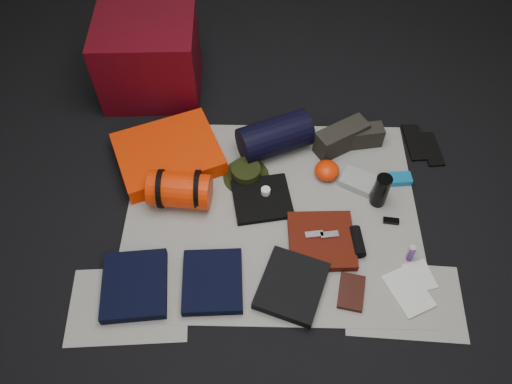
{
  "coord_description": "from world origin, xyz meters",
  "views": [
    {
      "loc": [
        -0.06,
        -1.5,
        2.32
      ],
      "look_at": [
        -0.09,
        0.07,
        0.1
      ],
      "focal_mm": 35.0,
      "sensor_mm": 36.0,
      "label": 1
    }
  ],
  "objects_px": {
    "stuff_sack": "(180,190)",
    "navy_duffel": "(275,137)",
    "sleeping_pad": "(168,154)",
    "compact_camera": "(379,192)",
    "red_cabinet": "(149,59)",
    "water_bottle": "(381,191)",
    "paperback_book": "(351,292)"
  },
  "relations": [
    {
      "from": "navy_duffel",
      "to": "stuff_sack",
      "type": "bearing_deg",
      "value": -167.06
    },
    {
      "from": "stuff_sack",
      "to": "paperback_book",
      "type": "xyz_separation_m",
      "value": [
        0.9,
        -0.54,
        -0.09
      ]
    },
    {
      "from": "sleeping_pad",
      "to": "navy_duffel",
      "type": "bearing_deg",
      "value": 8.64
    },
    {
      "from": "sleeping_pad",
      "to": "red_cabinet",
      "type": "bearing_deg",
      "value": 105.36
    },
    {
      "from": "paperback_book",
      "to": "water_bottle",
      "type": "bearing_deg",
      "value": 81.68
    },
    {
      "from": "red_cabinet",
      "to": "compact_camera",
      "type": "distance_m",
      "value": 1.63
    },
    {
      "from": "red_cabinet",
      "to": "water_bottle",
      "type": "distance_m",
      "value": 1.64
    },
    {
      "from": "sleeping_pad",
      "to": "compact_camera",
      "type": "distance_m",
      "value": 1.23
    },
    {
      "from": "navy_duffel",
      "to": "paperback_book",
      "type": "height_order",
      "value": "navy_duffel"
    },
    {
      "from": "sleeping_pad",
      "to": "compact_camera",
      "type": "bearing_deg",
      "value": -10.6
    },
    {
      "from": "red_cabinet",
      "to": "navy_duffel",
      "type": "height_order",
      "value": "red_cabinet"
    },
    {
      "from": "red_cabinet",
      "to": "compact_camera",
      "type": "xyz_separation_m",
      "value": [
        1.38,
        -0.84,
        -0.23
      ]
    },
    {
      "from": "stuff_sack",
      "to": "sleeping_pad",
      "type": "bearing_deg",
      "value": 109.86
    },
    {
      "from": "sleeping_pad",
      "to": "paperback_book",
      "type": "distance_m",
      "value": 1.31
    },
    {
      "from": "water_bottle",
      "to": "compact_camera",
      "type": "height_order",
      "value": "water_bottle"
    },
    {
      "from": "navy_duffel",
      "to": "water_bottle",
      "type": "distance_m",
      "value": 0.69
    },
    {
      "from": "stuff_sack",
      "to": "navy_duffel",
      "type": "relative_size",
      "value": 0.79
    },
    {
      "from": "sleeping_pad",
      "to": "paperback_book",
      "type": "relative_size",
      "value": 3.06
    },
    {
      "from": "navy_duffel",
      "to": "water_bottle",
      "type": "bearing_deg",
      "value": -56.95
    },
    {
      "from": "sleeping_pad",
      "to": "water_bottle",
      "type": "distance_m",
      "value": 1.23
    },
    {
      "from": "sleeping_pad",
      "to": "water_bottle",
      "type": "height_order",
      "value": "water_bottle"
    },
    {
      "from": "sleeping_pad",
      "to": "navy_duffel",
      "type": "xyz_separation_m",
      "value": [
        0.62,
        0.09,
        0.06
      ]
    },
    {
      "from": "water_bottle",
      "to": "stuff_sack",
      "type": "bearing_deg",
      "value": -179.39
    },
    {
      "from": "water_bottle",
      "to": "paperback_book",
      "type": "xyz_separation_m",
      "value": [
        -0.2,
        -0.55,
        -0.09
      ]
    },
    {
      "from": "red_cabinet",
      "to": "sleeping_pad",
      "type": "xyz_separation_m",
      "value": [
        0.17,
        -0.61,
        -0.19
      ]
    },
    {
      "from": "navy_duffel",
      "to": "paperback_book",
      "type": "xyz_separation_m",
      "value": [
        0.38,
        -0.93,
        -0.1
      ]
    },
    {
      "from": "red_cabinet",
      "to": "sleeping_pad",
      "type": "distance_m",
      "value": 0.66
    },
    {
      "from": "red_cabinet",
      "to": "stuff_sack",
      "type": "relative_size",
      "value": 1.81
    },
    {
      "from": "red_cabinet",
      "to": "sleeping_pad",
      "type": "bearing_deg",
      "value": -77.3
    },
    {
      "from": "water_bottle",
      "to": "paperback_book",
      "type": "bearing_deg",
      "value": -109.47
    },
    {
      "from": "sleeping_pad",
      "to": "compact_camera",
      "type": "height_order",
      "value": "sleeping_pad"
    },
    {
      "from": "stuff_sack",
      "to": "paperback_book",
      "type": "height_order",
      "value": "stuff_sack"
    }
  ]
}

